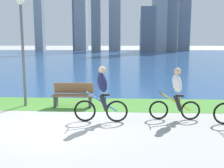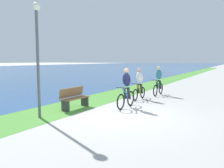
{
  "view_description": "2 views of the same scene",
  "coord_description": "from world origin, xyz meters",
  "px_view_note": "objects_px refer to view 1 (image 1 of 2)",
  "views": [
    {
      "loc": [
        2.19,
        -7.42,
        2.43
      ],
      "look_at": [
        1.73,
        0.87,
        1.12
      ],
      "focal_mm": 43.06,
      "sensor_mm": 36.0,
      "label": 1
    },
    {
      "loc": [
        -7.36,
        -3.79,
        2.06
      ],
      "look_at": [
        1.3,
        1.13,
        1.01
      ],
      "focal_mm": 36.47,
      "sensor_mm": 36.0,
      "label": 2
    }
  ],
  "objects_px": {
    "cyclist_lead": "(102,95)",
    "bench_near_path": "(73,95)",
    "cyclist_trailing": "(176,94)",
    "lamppost_tall": "(22,36)"
  },
  "relations": [
    {
      "from": "cyclist_lead",
      "to": "bench_near_path",
      "type": "relative_size",
      "value": 1.14
    },
    {
      "from": "bench_near_path",
      "to": "cyclist_trailing",
      "type": "bearing_deg",
      "value": -23.03
    },
    {
      "from": "cyclist_lead",
      "to": "cyclist_trailing",
      "type": "distance_m",
      "value": 2.32
    },
    {
      "from": "lamppost_tall",
      "to": "cyclist_trailing",
      "type": "bearing_deg",
      "value": -16.34
    },
    {
      "from": "cyclist_lead",
      "to": "cyclist_trailing",
      "type": "height_order",
      "value": "cyclist_lead"
    },
    {
      "from": "bench_near_path",
      "to": "lamppost_tall",
      "type": "relative_size",
      "value": 0.37
    },
    {
      "from": "bench_near_path",
      "to": "lamppost_tall",
      "type": "xyz_separation_m",
      "value": [
        -1.87,
        0.08,
        2.17
      ]
    },
    {
      "from": "cyclist_trailing",
      "to": "lamppost_tall",
      "type": "xyz_separation_m",
      "value": [
        -5.41,
        1.59,
        1.8
      ]
    },
    {
      "from": "cyclist_lead",
      "to": "bench_near_path",
      "type": "height_order",
      "value": "cyclist_lead"
    },
    {
      "from": "cyclist_trailing",
      "to": "lamppost_tall",
      "type": "relative_size",
      "value": 0.41
    }
  ]
}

